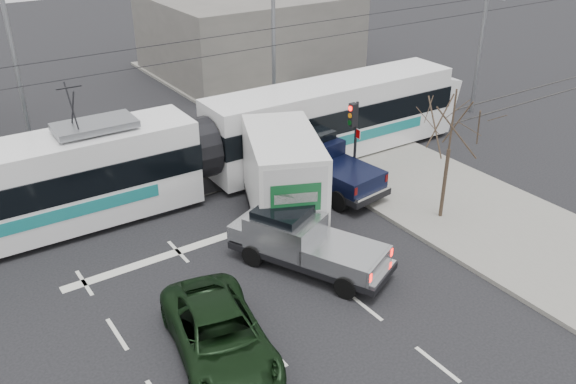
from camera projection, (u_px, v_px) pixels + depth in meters
ground at (320, 327)px, 17.70m from camera, size 120.00×120.00×0.00m
sidewalk_right at (518, 235)px, 22.15m from camera, size 6.00×60.00×0.15m
rails at (175, 195)px, 25.06m from camera, size 60.00×1.60×0.03m
building_right at (249, 34)px, 40.21m from camera, size 12.00×10.00×5.00m
bare_tree at (452, 126)px, 21.59m from camera, size 2.40×2.40×5.00m
traffic_signal at (354, 127)px, 24.45m from camera, size 0.44×0.44×3.60m
street_lamp_near at (270, 30)px, 29.31m from camera, size 2.38×0.25×9.00m
street_lamp_far at (9, 56)px, 25.06m from camera, size 2.38×0.25×9.00m
catenary at (166, 105)px, 23.29m from camera, size 60.00×0.20×7.00m
tram at (199, 150)px, 24.58m from camera, size 25.78×3.10×5.25m
silver_pickup at (301, 240)px, 20.12m from camera, size 3.97×5.71×1.98m
box_truck at (281, 174)px, 22.85m from camera, size 5.06×7.43×3.53m
navy_pickup at (320, 162)px, 25.31m from camera, size 2.66×5.65×2.30m
green_car at (220, 335)px, 16.33m from camera, size 3.30×5.43×1.41m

